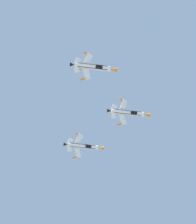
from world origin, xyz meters
The scene contains 3 objects.
fighter_jet_lead centered at (11.25, 59.04, 96.32)m, with size 15.96×7.09×7.91m.
fighter_jet_left_wing centered at (-5.51, 74.63, 95.68)m, with size 15.96×7.07×7.93m.
fighter_jet_right_wing centered at (-1.41, 40.93, 97.16)m, with size 15.96×7.20×7.82m.
Camera 1 is at (0.17, -7.85, 1.68)m, focal length 51.01 mm.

